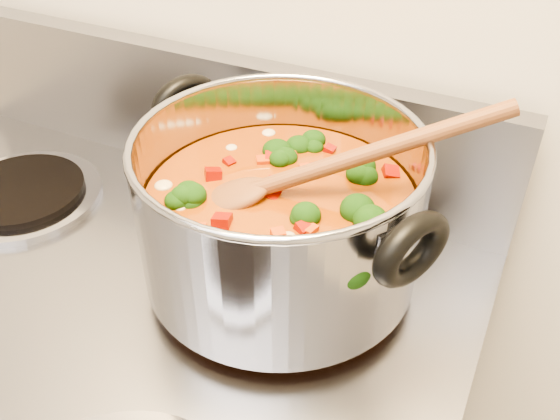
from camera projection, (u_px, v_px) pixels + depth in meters
name	position (u px, v px, depth m)	size (l,w,h in m)	color
stockpot	(281.00, 213.00, 0.60)	(0.33, 0.28, 0.17)	#9B9BA2
wooden_spoon	(301.00, 175.00, 0.58)	(0.27, 0.16, 0.12)	brown
cooktop_crumbs	(304.00, 301.00, 0.62)	(0.31, 0.30, 0.01)	black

